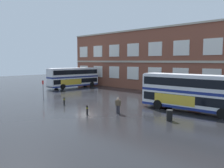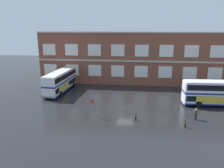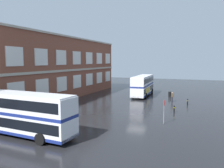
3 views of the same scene
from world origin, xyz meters
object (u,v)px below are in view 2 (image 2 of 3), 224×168
object	(u,v)px
waiting_passenger	(196,113)
safety_bollard_west	(185,124)
double_decker_near	(60,81)
double_decker_middle	(218,93)
safety_bollard_east	(136,117)
bus_stand_flag	(93,106)

from	to	relation	value
waiting_passenger	safety_bollard_west	bearing A→B (deg)	-125.97
double_decker_near	double_decker_middle	xyz separation A→B (m)	(28.16, -4.79, 0.00)
double_decker_middle	safety_bollard_east	bearing A→B (deg)	-149.78
double_decker_near	waiting_passenger	bearing A→B (deg)	-25.76
double_decker_near	safety_bollard_east	world-z (taller)	double_decker_near
double_decker_near	waiting_passenger	size ratio (longest dim) A/B	6.55
safety_bollard_west	safety_bollard_east	world-z (taller)	same
bus_stand_flag	safety_bollard_west	xyz separation A→B (m)	(12.43, -1.91, -1.14)
safety_bollard_west	safety_bollard_east	bearing A→B (deg)	167.30
double_decker_middle	safety_bollard_west	bearing A→B (deg)	-126.93
bus_stand_flag	safety_bollard_west	size ratio (longest dim) A/B	2.84
safety_bollard_west	safety_bollard_east	size ratio (longest dim) A/B	1.00
double_decker_near	bus_stand_flag	distance (m)	14.92
waiting_passenger	bus_stand_flag	distance (m)	14.38
double_decker_middle	safety_bollard_east	xyz separation A→B (m)	(-13.14, -7.66, -1.66)
waiting_passenger	safety_bollard_east	size ratio (longest dim) A/B	1.79
double_decker_middle	double_decker_near	bearing A→B (deg)	170.35
double_decker_near	safety_bollard_west	world-z (taller)	double_decker_near
double_decker_near	safety_bollard_west	bearing A→B (deg)	-33.03
double_decker_near	safety_bollard_east	size ratio (longest dim) A/B	11.71
double_decker_near	safety_bollard_west	xyz separation A→B (m)	(21.33, -13.87, -1.66)
double_decker_near	bus_stand_flag	bearing A→B (deg)	-53.32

